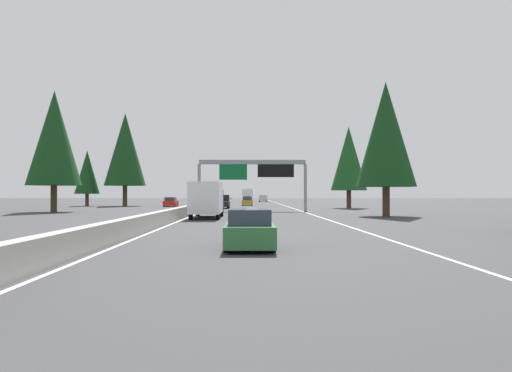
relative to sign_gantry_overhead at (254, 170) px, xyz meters
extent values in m
plane|color=#38383A|center=(5.12, 6.04, -4.72)|extent=(320.00, 320.00, 0.00)
cube|color=#9E9B93|center=(25.12, 6.34, -4.27)|extent=(180.00, 0.56, 0.90)
cube|color=silver|center=(15.12, -5.48, -4.71)|extent=(160.00, 0.16, 0.01)
cube|color=silver|center=(15.12, 5.79, -4.71)|extent=(160.00, 0.16, 0.01)
cylinder|color=gray|center=(0.04, 6.34, -2.00)|extent=(0.36, 0.36, 5.43)
cylinder|color=gray|center=(0.04, -5.98, -2.00)|extent=(0.36, 0.36, 5.43)
cube|color=gray|center=(0.04, 0.18, 0.96)|extent=(0.50, 12.32, 0.50)
cube|color=#0C602D|center=(-0.11, 2.40, -0.14)|extent=(0.12, 3.20, 1.90)
cube|color=black|center=(-0.11, -2.53, -0.04)|extent=(0.16, 4.20, 1.50)
cube|color=#2D6B38|center=(-39.67, 0.66, -4.19)|extent=(4.40, 1.80, 0.76)
cube|color=#2D3847|center=(-39.89, 0.66, -3.53)|extent=(2.46, 1.51, 0.56)
cylinder|color=black|center=(-38.26, 1.45, -4.40)|extent=(0.64, 0.22, 0.64)
cylinder|color=black|center=(-38.26, -0.13, -4.40)|extent=(0.64, 0.22, 0.64)
cylinder|color=black|center=(-41.07, 1.45, -4.40)|extent=(0.64, 0.22, 0.64)
cylinder|color=black|center=(-41.07, -0.13, -4.40)|extent=(0.64, 0.22, 0.64)
cube|color=white|center=(-17.34, 4.11, -3.02)|extent=(6.12, 2.40, 2.50)
cube|color=#1E4793|center=(-13.09, 4.11, -3.32)|extent=(2.38, 2.30, 1.90)
cylinder|color=black|center=(-13.26, 5.17, -4.27)|extent=(0.90, 0.28, 0.90)
cylinder|color=black|center=(-13.26, 3.05, -4.27)|extent=(0.90, 0.28, 0.90)
cylinder|color=black|center=(-19.04, 5.17, -4.27)|extent=(0.90, 0.28, 0.90)
cylinder|color=black|center=(-19.04, 3.05, -4.27)|extent=(0.90, 0.28, 0.90)
cube|color=black|center=(10.97, 4.23, -4.11)|extent=(5.60, 2.00, 0.70)
cube|color=black|center=(11.98, 4.23, -3.31)|extent=(2.24, 1.84, 0.90)
cube|color=#2D3847|center=(11.98, 4.23, -3.22)|extent=(2.02, 1.92, 0.41)
cylinder|color=black|center=(12.82, 5.09, -4.32)|extent=(0.80, 0.28, 0.80)
cylinder|color=black|center=(12.82, 3.37, -4.32)|extent=(0.80, 0.28, 0.80)
cylinder|color=black|center=(9.13, 5.09, -4.32)|extent=(0.80, 0.28, 0.80)
cylinder|color=black|center=(9.13, 3.37, -4.32)|extent=(0.80, 0.28, 0.80)
cube|color=#AD931E|center=(27.45, 0.77, -4.19)|extent=(4.40, 1.80, 0.76)
cube|color=#2D3847|center=(27.23, 0.77, -3.53)|extent=(2.46, 1.51, 0.56)
cylinder|color=black|center=(28.85, 1.56, -4.40)|extent=(0.64, 0.22, 0.64)
cylinder|color=black|center=(28.85, -0.02, -4.40)|extent=(0.64, 0.22, 0.64)
cylinder|color=black|center=(26.04, 1.56, -4.40)|extent=(0.64, 0.22, 0.64)
cylinder|color=black|center=(26.04, -0.02, -4.40)|extent=(0.64, 0.22, 0.64)
cube|color=white|center=(68.79, 0.76, -3.07)|extent=(11.50, 2.50, 2.90)
cube|color=#2D3847|center=(68.79, 0.76, -2.71)|extent=(11.04, 2.55, 0.84)
cylinder|color=black|center=(72.81, 1.86, -4.22)|extent=(1.00, 0.30, 1.00)
cylinder|color=black|center=(72.81, -0.34, -4.22)|extent=(1.00, 0.30, 1.00)
cylinder|color=black|center=(64.76, 1.86, -4.22)|extent=(1.00, 0.30, 1.00)
cylinder|color=black|center=(64.76, -0.34, -4.22)|extent=(1.00, 0.30, 1.00)
cube|color=#2D6B38|center=(50.05, 0.82, -4.19)|extent=(4.40, 1.80, 0.76)
cube|color=#2D3847|center=(49.83, 0.82, -3.53)|extent=(2.46, 1.51, 0.56)
cylinder|color=black|center=(51.46, 1.61, -4.40)|extent=(0.64, 0.22, 0.64)
cylinder|color=black|center=(51.46, 0.03, -4.40)|extent=(0.64, 0.22, 0.64)
cylinder|color=black|center=(48.64, 1.61, -4.40)|extent=(0.64, 0.22, 0.64)
cylinder|color=black|center=(48.64, 0.03, -4.40)|extent=(0.64, 0.22, 0.64)
cube|color=silver|center=(65.33, -3.05, -3.75)|extent=(5.00, 1.95, 1.44)
cube|color=#2D3847|center=(63.03, -3.05, -3.50)|extent=(0.08, 1.48, 0.56)
cylinder|color=black|center=(67.03, -2.20, -4.37)|extent=(0.70, 0.24, 0.70)
cylinder|color=black|center=(67.03, -3.91, -4.37)|extent=(0.70, 0.24, 0.70)
cylinder|color=black|center=(63.63, -2.20, -4.37)|extent=(0.70, 0.24, 0.70)
cylinder|color=black|center=(63.63, -3.91, -4.37)|extent=(0.70, 0.24, 0.70)
cube|color=red|center=(20.35, 12.68, -4.19)|extent=(4.40, 1.80, 0.76)
cube|color=#2D3847|center=(20.13, 12.68, -3.53)|extent=(2.46, 1.51, 0.56)
cylinder|color=black|center=(21.75, 13.47, -4.40)|extent=(0.64, 0.22, 0.64)
cylinder|color=black|center=(21.75, 11.89, -4.40)|extent=(0.64, 0.22, 0.64)
cylinder|color=black|center=(18.94, 13.47, -4.40)|extent=(0.64, 0.22, 0.64)
cylinder|color=black|center=(18.94, 11.89, -4.40)|extent=(0.64, 0.22, 0.64)
cylinder|color=#4C3823|center=(-13.74, -11.60, -3.39)|extent=(0.65, 0.65, 2.65)
cone|color=#143D19|center=(-13.74, -11.60, 2.62)|extent=(5.30, 5.30, 9.39)
cylinder|color=#4C3823|center=(10.92, -13.22, -3.48)|extent=(0.63, 0.63, 2.48)
cone|color=#194C1E|center=(10.92, -13.22, 2.16)|extent=(4.96, 4.96, 8.79)
cylinder|color=#4C3823|center=(-2.86, 21.94, -3.25)|extent=(0.68, 0.68, 2.94)
cone|color=#143D19|center=(-2.86, 21.94, 3.43)|extent=(5.88, 5.88, 10.42)
cylinder|color=#4C3823|center=(23.88, 20.64, -3.05)|extent=(0.72, 0.72, 3.33)
cone|color=#143D19|center=(23.88, 20.64, 4.51)|extent=(6.66, 6.66, 11.80)
cylinder|color=#4C3823|center=(23.90, 26.76, -3.72)|extent=(0.58, 0.58, 1.99)
cone|color=#143D19|center=(23.90, 26.76, 0.79)|extent=(3.98, 3.98, 7.05)
camera|label=1|loc=(-58.63, 0.73, -2.67)|focal=35.59mm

